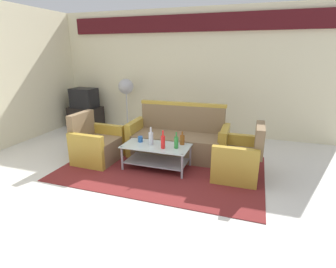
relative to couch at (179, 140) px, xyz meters
name	(u,v)px	position (x,y,z in m)	size (l,w,h in m)	color
ground_plane	(134,189)	(-0.23, -1.42, -0.32)	(14.00, 14.00, 0.00)	silver
wall_back	(190,70)	(-0.23, 1.64, 1.16)	(6.52, 0.19, 2.80)	beige
rug	(162,168)	(-0.10, -0.64, -0.31)	(3.27, 2.07, 0.01)	maroon
couch	(179,140)	(0.00, 0.00, 0.00)	(1.82, 0.78, 0.96)	#7F6647
armchair_left	(96,145)	(-1.32, -0.70, -0.03)	(0.72, 0.78, 0.85)	#7F6647
armchair_right	(238,159)	(1.12, -0.54, -0.03)	(0.71, 0.77, 0.85)	#7F6647
coffee_table	(157,153)	(-0.18, -0.65, -0.04)	(1.10, 0.60, 0.40)	silver
bottle_red	(163,142)	(-0.04, -0.76, 0.21)	(0.07, 0.07, 0.29)	red
bottle_green	(176,142)	(0.16, -0.68, 0.20)	(0.07, 0.07, 0.26)	#2D8C38
bottle_brown	(182,140)	(0.20, -0.48, 0.18)	(0.08, 0.08, 0.22)	brown
bottle_clear	(151,138)	(-0.28, -0.66, 0.21)	(0.08, 0.08, 0.30)	silver
cup	(140,139)	(-0.50, -0.59, 0.14)	(0.08, 0.08, 0.10)	#2659A5
tv_stand	(86,117)	(-2.83, 1.13, -0.06)	(0.80, 0.50, 0.52)	black
television	(84,98)	(-2.83, 1.13, 0.44)	(0.62, 0.47, 0.48)	black
pedestal_fan	(126,90)	(-1.66, 1.18, 0.70)	(0.36, 0.36, 1.27)	#2D2D33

